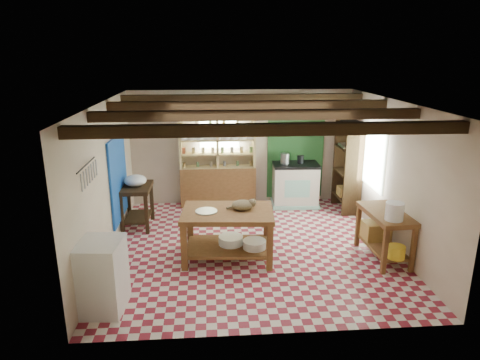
{
  "coord_description": "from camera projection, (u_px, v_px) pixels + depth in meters",
  "views": [
    {
      "loc": [
        -0.76,
        -7.03,
        3.38
      ],
      "look_at": [
        -0.2,
        0.3,
        1.18
      ],
      "focal_mm": 32.0,
      "sensor_mm": 36.0,
      "label": 1
    }
  ],
  "objects": [
    {
      "name": "kettle_left",
      "position": [
        285.0,
        158.0,
        9.56
      ],
      "size": [
        0.21,
        0.21,
        0.23
      ],
      "primitive_type": "cylinder",
      "rotation": [
        0.0,
        0.0,
        -0.05
      ],
      "color": "#A5A5AC",
      "rests_on": "stove"
    },
    {
      "name": "ceiling_beams",
      "position": [
        253.0,
        110.0,
        7.03
      ],
      "size": [
        5.0,
        3.8,
        0.15
      ],
      "primitive_type": "cube",
      "color": "#352412",
      "rests_on": "ceiling"
    },
    {
      "name": "enamel_bowl",
      "position": [
        135.0,
        180.0,
        8.39
      ],
      "size": [
        0.45,
        0.45,
        0.22
      ],
      "primitive_type": "ellipsoid",
      "rotation": [
        0.0,
        0.0,
        -0.02
      ],
      "color": "white",
      "rests_on": "prep_table"
    },
    {
      "name": "wall_left",
      "position": [
        105.0,
        181.0,
        7.19
      ],
      "size": [
        0.04,
        5.0,
        2.6
      ],
      "primitive_type": "cube",
      "color": "beige",
      "rests_on": "floor"
    },
    {
      "name": "blue_wall_patch",
      "position": [
        118.0,
        178.0,
        8.11
      ],
      "size": [
        0.04,
        1.4,
        1.6
      ],
      "primitive_type": "cube",
      "color": "#164DA9",
      "rests_on": "wall_left"
    },
    {
      "name": "tall_rack",
      "position": [
        348.0,
        166.0,
        9.34
      ],
      "size": [
        0.4,
        0.86,
        2.0
      ],
      "primitive_type": "cube",
      "color": "#352412",
      "rests_on": "floor"
    },
    {
      "name": "stove",
      "position": [
        295.0,
        184.0,
        9.75
      ],
      "size": [
        1.05,
        0.73,
        0.99
      ],
      "primitive_type": "cube",
      "rotation": [
        0.0,
        0.0,
        -0.05
      ],
      "color": "beige",
      "rests_on": "floor"
    },
    {
      "name": "basin_small",
      "position": [
        254.0,
        244.0,
        7.17
      ],
      "size": [
        0.42,
        0.42,
        0.14
      ],
      "primitive_type": "cylinder",
      "rotation": [
        0.0,
        0.0,
        -0.08
      ],
      "color": "white",
      "rests_on": "work_table"
    },
    {
      "name": "window_back",
      "position": [
        219.0,
        131.0,
        9.59
      ],
      "size": [
        0.9,
        0.02,
        0.8
      ],
      "primitive_type": "cube",
      "color": "#B7CAB3",
      "rests_on": "wall_back"
    },
    {
      "name": "wicker_basket",
      "position": [
        376.0,
        230.0,
        7.53
      ],
      "size": [
        0.46,
        0.38,
        0.31
      ],
      "primitive_type": "cube",
      "rotation": [
        0.0,
        0.0,
        0.06
      ],
      "color": "#B08C47",
      "rests_on": "right_counter"
    },
    {
      "name": "white_bucket",
      "position": [
        395.0,
        211.0,
        6.73
      ],
      "size": [
        0.3,
        0.3,
        0.29
      ],
      "primitive_type": "cylinder",
      "rotation": [
        0.0,
        0.0,
        0.06
      ],
      "color": "white",
      "rests_on": "right_counter"
    },
    {
      "name": "green_wall_patch",
      "position": [
        296.0,
        149.0,
        9.84
      ],
      "size": [
        1.3,
        0.04,
        2.3
      ],
      "primitive_type": "cube",
      "color": "#215424",
      "rests_on": "wall_back"
    },
    {
      "name": "steel_tray",
      "position": [
        206.0,
        211.0,
        7.06
      ],
      "size": [
        0.39,
        0.39,
        0.02
      ],
      "primitive_type": "cylinder",
      "rotation": [
        0.0,
        0.0,
        -0.08
      ],
      "color": "#A5A5AC",
      "rests_on": "work_table"
    },
    {
      "name": "ceiling",
      "position": [
        254.0,
        102.0,
        7.0
      ],
      "size": [
        5.0,
        5.0,
        0.02
      ],
      "primitive_type": "cube",
      "color": "#4A4A50",
      "rests_on": "wall_back"
    },
    {
      "name": "basin_large",
      "position": [
        231.0,
        240.0,
        7.32
      ],
      "size": [
        0.45,
        0.45,
        0.15
      ],
      "primitive_type": "cylinder",
      "rotation": [
        0.0,
        0.0,
        -0.08
      ],
      "color": "white",
      "rests_on": "work_table"
    },
    {
      "name": "pot_rack",
      "position": [
        301.0,
        111.0,
        9.17
      ],
      "size": [
        0.86,
        0.12,
        0.36
      ],
      "primitive_type": "cube",
      "color": "black",
      "rests_on": "ceiling"
    },
    {
      "name": "shelving_unit",
      "position": [
        218.0,
        158.0,
        9.6
      ],
      "size": [
        1.7,
        0.34,
        2.2
      ],
      "primitive_type": "cube",
      "color": "#D0B878",
      "rests_on": "floor"
    },
    {
      "name": "wall_front",
      "position": [
        275.0,
        239.0,
        4.98
      ],
      "size": [
        5.0,
        0.04,
        2.6
      ],
      "primitive_type": "cube",
      "color": "beige",
      "rests_on": "floor"
    },
    {
      "name": "white_cabinet",
      "position": [
        102.0,
        276.0,
        5.75
      ],
      "size": [
        0.61,
        0.71,
        0.99
      ],
      "primitive_type": "cube",
      "rotation": [
        0.0,
        0.0,
        -0.09
      ],
      "color": "white",
      "rests_on": "floor"
    },
    {
      "name": "wall_right",
      "position": [
        393.0,
        175.0,
        7.56
      ],
      "size": [
        0.04,
        5.0,
        2.6
      ],
      "primitive_type": "cube",
      "color": "beige",
      "rests_on": "floor"
    },
    {
      "name": "wall_back",
      "position": [
        241.0,
        147.0,
        9.76
      ],
      "size": [
        5.0,
        0.04,
        2.6
      ],
      "primitive_type": "cube",
      "color": "beige",
      "rests_on": "floor"
    },
    {
      "name": "cat",
      "position": [
        243.0,
        205.0,
        7.13
      ],
      "size": [
        0.4,
        0.32,
        0.17
      ],
      "primitive_type": "ellipsoid",
      "rotation": [
        0.0,
        0.0,
        0.1
      ],
      "color": "olive",
      "rests_on": "work_table"
    },
    {
      "name": "utensil_rail",
      "position": [
        87.0,
        173.0,
        5.91
      ],
      "size": [
        0.06,
        0.9,
        0.28
      ],
      "primitive_type": "cube",
      "color": "black",
      "rests_on": "wall_left"
    },
    {
      "name": "window_right",
      "position": [
        372.0,
        157.0,
        8.48
      ],
      "size": [
        0.02,
        1.3,
        1.2
      ],
      "primitive_type": "cube",
      "color": "#B7CAB3",
      "rests_on": "wall_right"
    },
    {
      "name": "right_counter",
      "position": [
        384.0,
        235.0,
        7.23
      ],
      "size": [
        0.65,
        1.2,
        0.84
      ],
      "primitive_type": "cube",
      "rotation": [
        0.0,
        0.0,
        0.06
      ],
      "color": "brown",
      "rests_on": "floor"
    },
    {
      "name": "work_table",
      "position": [
        228.0,
        234.0,
        7.23
      ],
      "size": [
        1.59,
        1.12,
        0.86
      ],
      "primitive_type": "cube",
      "rotation": [
        0.0,
        0.0,
        -0.08
      ],
      "color": "brown",
      "rests_on": "floor"
    },
    {
      "name": "prep_table",
      "position": [
        137.0,
        206.0,
        8.55
      ],
      "size": [
        0.6,
        0.86,
        0.86
      ],
      "primitive_type": "cube",
      "rotation": [
        0.0,
        0.0,
        -0.02
      ],
      "color": "#352412",
      "rests_on": "floor"
    },
    {
      "name": "kettle_right",
      "position": [
        300.0,
        159.0,
        9.58
      ],
      "size": [
        0.15,
        0.15,
        0.18
      ],
      "primitive_type": "cylinder",
      "rotation": [
        0.0,
        0.0,
        -0.05
      ],
      "color": "black",
      "rests_on": "stove"
    },
    {
      "name": "floor",
      "position": [
        252.0,
        247.0,
        7.75
      ],
      "size": [
        5.0,
        5.0,
        0.02
      ],
      "primitive_type": "cube",
      "color": "maroon",
      "rests_on": "ground"
    },
    {
      "name": "yellow_tub",
      "position": [
        396.0,
        252.0,
        6.83
      ],
      "size": [
        0.3,
        0.3,
        0.2
      ],
      "primitive_type": "cylinder",
      "rotation": [
        0.0,
        0.0,
        0.06
      ],
      "color": "yellow",
      "rests_on": "right_counter"
    }
  ]
}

